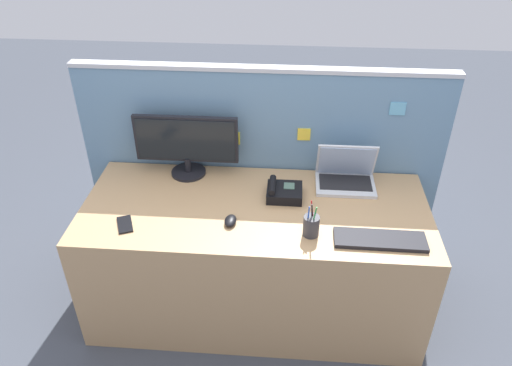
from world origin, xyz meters
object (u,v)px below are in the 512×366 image
desktop_monitor (186,143)px  desk_phone (283,192)px  pen_cup (311,225)px  cell_phone_black_slab (125,224)px  laptop (346,174)px  keyboard_main (380,240)px  computer_mouse_right_hand (230,221)px

desktop_monitor → desk_phone: 0.63m
pen_cup → cell_phone_black_slab: size_ratio=1.37×
cell_phone_black_slab → desktop_monitor: bearing=43.6°
laptop → desk_phone: (-0.35, -0.16, -0.03)m
keyboard_main → computer_mouse_right_hand: computer_mouse_right_hand is taller
desktop_monitor → cell_phone_black_slab: bearing=-113.9°
desk_phone → cell_phone_black_slab: 0.86m
desktop_monitor → laptop: (0.92, -0.05, -0.14)m
computer_mouse_right_hand → desktop_monitor: bearing=127.4°
desktop_monitor → computer_mouse_right_hand: 0.58m
laptop → pen_cup: size_ratio=1.76×
computer_mouse_right_hand → pen_cup: pen_cup is taller
desk_phone → computer_mouse_right_hand: 0.37m
keyboard_main → computer_mouse_right_hand: (-0.74, 0.09, 0.01)m
cell_phone_black_slab → desk_phone: bearing=-1.0°
keyboard_main → desktop_monitor: bearing=153.0°
desk_phone → cell_phone_black_slab: (-0.80, -0.31, -0.03)m
keyboard_main → cell_phone_black_slab: 1.28m
desk_phone → cell_phone_black_slab: size_ratio=1.40×
desktop_monitor → desk_phone: bearing=-19.9°
desktop_monitor → desk_phone: (0.57, -0.21, -0.17)m
computer_mouse_right_hand → cell_phone_black_slab: (-0.54, -0.06, -0.01)m
desktop_monitor → pen_cup: bearing=-36.1°
computer_mouse_right_hand → cell_phone_black_slab: size_ratio=0.72×
pen_cup → cell_phone_black_slab: bearing=180.0°
laptop → computer_mouse_right_hand: (-0.61, -0.42, -0.05)m
computer_mouse_right_hand → pen_cup: size_ratio=0.53×
desktop_monitor → cell_phone_black_slab: 0.60m
keyboard_main → computer_mouse_right_hand: 0.75m
laptop → desk_phone: size_ratio=1.73×
computer_mouse_right_hand → pen_cup: 0.41m
desk_phone → computer_mouse_right_hand: (-0.26, -0.26, -0.02)m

